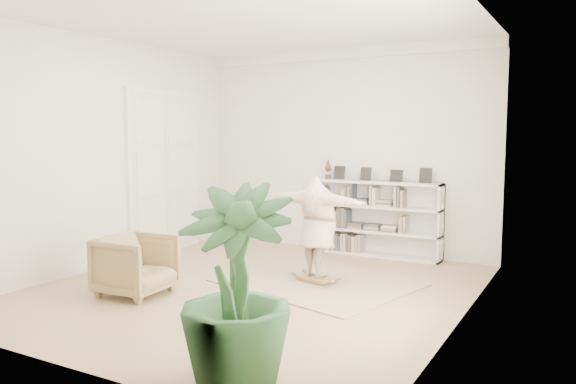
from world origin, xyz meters
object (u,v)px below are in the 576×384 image
at_px(armchair, 136,265).
at_px(person, 317,225).
at_px(bookshelf, 378,219).
at_px(rocker_board, 317,279).
at_px(houseplant, 236,287).

bearing_deg(armchair, person, -51.39).
xyz_separation_m(bookshelf, rocker_board, (-0.12, -2.13, -0.57)).
xyz_separation_m(rocker_board, person, (-0.00, -0.00, 0.77)).
bearing_deg(person, bookshelf, -78.99).
xyz_separation_m(bookshelf, person, (-0.12, -2.13, 0.21)).
xyz_separation_m(armchair, person, (1.84, 1.66, 0.45)).
distance_m(armchair, rocker_board, 2.50).
xyz_separation_m(armchair, houseplant, (2.67, -1.58, 0.46)).
bearing_deg(bookshelf, houseplant, -82.45).
bearing_deg(armchair, rocker_board, -51.39).
bearing_deg(bookshelf, person, -93.16).
height_order(armchair, rocker_board, armchair).
xyz_separation_m(bookshelf, armchair, (-1.96, -3.79, -0.24)).
relative_size(rocker_board, houseplant, 0.33).
relative_size(bookshelf, armchair, 2.54).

